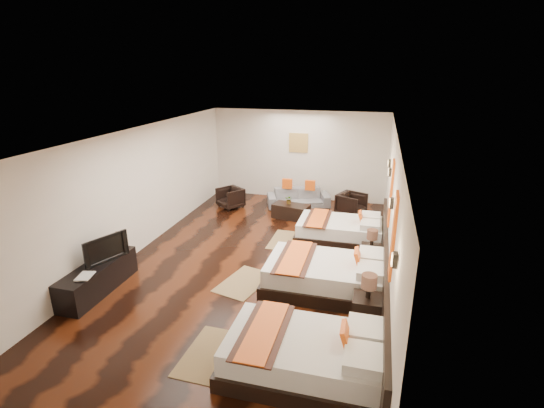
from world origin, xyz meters
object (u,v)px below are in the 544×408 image
(armchair_left, at_px, (230,198))
(armchair_right, at_px, (351,204))
(bed_mid, at_px, (329,275))
(table_plant, at_px, (289,200))
(bed_far, at_px, (341,230))
(nightstand_a, at_px, (367,308))
(tv, at_px, (104,248))
(figurine, at_px, (118,240))
(bed_near, at_px, (307,355))
(nightstand_b, at_px, (371,254))
(sofa, at_px, (298,198))
(coffee_table, at_px, (291,211))
(tv_console, at_px, (98,278))
(book, at_px, (78,276))

(armchair_left, xyz_separation_m, armchair_right, (3.58, 0.24, 0.02))
(bed_mid, relative_size, armchair_left, 3.49)
(bed_mid, height_order, table_plant, bed_mid)
(bed_far, xyz_separation_m, armchair_right, (0.12, 1.87, 0.06))
(nightstand_a, height_order, tv, tv)
(tv, height_order, figurine, tv)
(bed_near, height_order, nightstand_b, bed_near)
(figurine, distance_m, sofa, 5.78)
(bed_near, distance_m, coffee_table, 6.08)
(nightstand_b, height_order, sofa, nightstand_b)
(bed_mid, height_order, nightstand_b, bed_mid)
(sofa, bearing_deg, table_plant, -113.41)
(bed_near, relative_size, tv_console, 1.25)
(tv_console, relative_size, book, 5.33)
(sofa, height_order, armchair_left, armchair_left)
(tv_console, distance_m, coffee_table, 5.46)
(book, bearing_deg, bed_near, -8.95)
(nightstand_b, relative_size, tv_console, 0.46)
(bed_mid, distance_m, tv, 4.28)
(table_plant, bearing_deg, bed_far, -38.49)
(nightstand_b, bearing_deg, tv, -156.52)
(bed_near, relative_size, coffee_table, 2.25)
(tv_console, bearing_deg, book, -90.00)
(sofa, bearing_deg, armchair_right, -33.15)
(bed_mid, height_order, tv_console, bed_mid)
(bed_near, bearing_deg, sofa, 102.23)
(nightstand_a, distance_m, tv_console, 4.95)
(bed_near, xyz_separation_m, book, (-4.20, 0.66, 0.27))
(bed_mid, xyz_separation_m, coffee_table, (-1.51, 3.60, -0.11))
(tv_console, bearing_deg, nightstand_a, 2.22)
(nightstand_a, distance_m, figurine, 4.99)
(sofa, bearing_deg, nightstand_b, -76.54)
(book, bearing_deg, tv_console, 90.00)
(nightstand_b, bearing_deg, bed_far, 121.94)
(tv, xyz_separation_m, armchair_left, (0.68, 4.96, -0.50))
(tv_console, height_order, sofa, tv_console)
(tv_console, bearing_deg, bed_far, 40.15)
(bed_near, bearing_deg, armchair_left, 118.76)
(bed_near, relative_size, tv, 2.52)
(tv, distance_m, table_plant, 5.26)
(nightstand_a, xyz_separation_m, armchair_right, (-0.63, 5.22, 0.00))
(nightstand_b, relative_size, book, 2.48)
(nightstand_b, distance_m, armchair_right, 3.13)
(nightstand_b, distance_m, armchair_left, 5.08)
(sofa, xyz_separation_m, armchair_right, (1.62, -0.39, 0.06))
(book, bearing_deg, armchair_left, 82.64)
(tv, bearing_deg, sofa, -3.41)
(nightstand_a, distance_m, sofa, 6.04)
(coffee_table, bearing_deg, bed_far, -38.80)
(bed_mid, distance_m, nightstand_b, 1.40)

